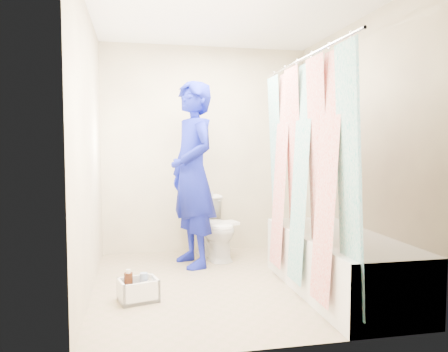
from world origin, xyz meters
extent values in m
plane|color=tan|center=(0.00, 0.00, 0.00)|extent=(2.60, 2.60, 0.00)
cube|color=white|center=(0.00, 0.00, 2.40)|extent=(2.40, 2.60, 0.02)
cube|color=beige|center=(0.00, 1.30, 1.20)|extent=(2.40, 0.02, 2.40)
cube|color=beige|center=(0.00, -1.30, 1.20)|extent=(2.40, 0.02, 2.40)
cube|color=beige|center=(-1.20, 0.00, 1.20)|extent=(0.02, 2.60, 2.40)
cube|color=beige|center=(1.20, 0.00, 1.20)|extent=(0.02, 2.60, 2.40)
cube|color=white|center=(0.85, -0.43, 0.25)|extent=(0.70, 1.75, 0.50)
cube|color=white|center=(0.85, -0.43, 0.46)|extent=(0.58, 1.63, 0.06)
cylinder|color=silver|center=(0.52, -0.43, 1.95)|extent=(0.02, 1.90, 0.02)
cube|color=white|center=(0.52, -0.43, 1.02)|extent=(0.06, 1.75, 1.80)
imported|color=white|center=(0.03, 0.91, 0.34)|extent=(0.54, 0.75, 0.69)
cube|color=white|center=(0.06, 0.81, 0.40)|extent=(0.45, 0.28, 0.03)
cylinder|color=black|center=(-0.08, 1.07, 0.66)|extent=(0.03, 0.03, 0.20)
cylinder|color=gold|center=(-0.08, 1.07, 0.77)|extent=(0.05, 0.05, 0.03)
cylinder|color=white|center=(0.04, 1.10, 0.64)|extent=(0.03, 0.03, 0.16)
imported|color=#0F2199|center=(-0.24, 0.68, 0.95)|extent=(0.63, 0.80, 1.91)
cube|color=white|center=(-0.81, -0.29, 0.01)|extent=(0.35, 0.30, 0.03)
cube|color=white|center=(-0.95, -0.32, 0.09)|extent=(0.08, 0.24, 0.18)
cube|color=white|center=(-0.68, -0.25, 0.09)|extent=(0.08, 0.24, 0.18)
cube|color=white|center=(-0.79, -0.39, 0.09)|extent=(0.29, 0.09, 0.18)
cube|color=white|center=(-0.84, -0.18, 0.09)|extent=(0.29, 0.09, 0.18)
cylinder|color=#3C1A0C|center=(-0.89, -0.27, 0.13)|extent=(0.07, 0.07, 0.20)
cylinder|color=white|center=(-0.77, -0.23, 0.12)|extent=(0.06, 0.06, 0.18)
cylinder|color=#F7E8C1|center=(-0.78, -0.33, 0.09)|extent=(0.04, 0.04, 0.13)
cylinder|color=#3C1A0C|center=(-0.87, -0.36, 0.06)|extent=(0.06, 0.06, 0.06)
cylinder|color=gold|center=(-0.87, -0.36, 0.10)|extent=(0.06, 0.06, 0.01)
imported|color=white|center=(-0.72, -0.30, 0.12)|extent=(0.12, 0.12, 0.19)
camera|label=1|loc=(-0.83, -3.79, 1.25)|focal=35.00mm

